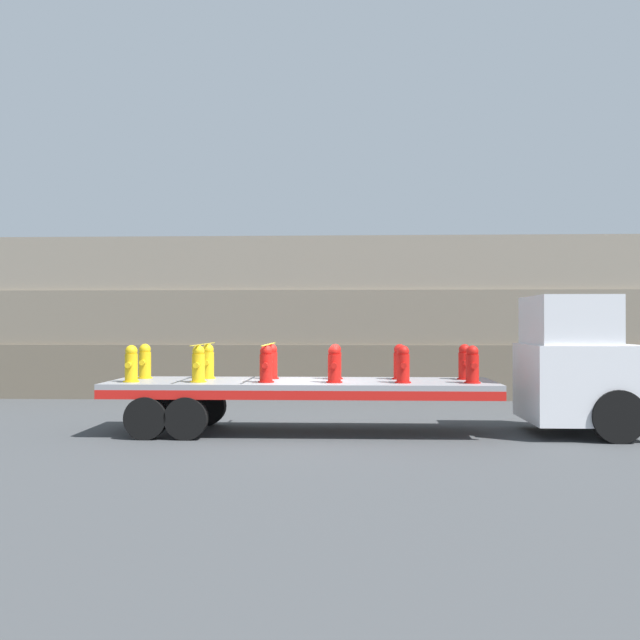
{
  "coord_description": "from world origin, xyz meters",
  "views": [
    {
      "loc": [
        1.12,
        -16.41,
        2.5
      ],
      "look_at": [
        0.42,
        0.0,
        2.6
      ],
      "focal_mm": 40.0,
      "sensor_mm": 36.0,
      "label": 1
    }
  ],
  "objects_px": {
    "flatbed_trailer": "(269,391)",
    "fire_hydrant_red_near_2": "(266,364)",
    "fire_hydrant_red_far_4": "(400,362)",
    "fire_hydrant_yellow_far_1": "(208,362)",
    "fire_hydrant_red_near_5": "(472,365)",
    "fire_hydrant_red_near_4": "(403,365)",
    "truck_cab": "(581,367)",
    "fire_hydrant_red_far_3": "(335,362)",
    "fire_hydrant_red_near_3": "(334,365)",
    "fire_hydrant_red_far_5": "(465,362)",
    "fire_hydrant_yellow_near_0": "(131,364)",
    "fire_hydrant_yellow_far_0": "(145,362)",
    "fire_hydrant_yellow_near_1": "(198,364)",
    "fire_hydrant_red_far_2": "(271,362)"
  },
  "relations": [
    {
      "from": "fire_hydrant_red_far_2",
      "to": "fire_hydrant_red_far_4",
      "type": "height_order",
      "value": "same"
    },
    {
      "from": "fire_hydrant_red_far_3",
      "to": "fire_hydrant_red_far_4",
      "type": "bearing_deg",
      "value": 0.0
    },
    {
      "from": "truck_cab",
      "to": "fire_hydrant_red_far_2",
      "type": "distance_m",
      "value": 7.14
    },
    {
      "from": "fire_hydrant_red_near_5",
      "to": "truck_cab",
      "type": "bearing_deg",
      "value": 11.88
    },
    {
      "from": "fire_hydrant_red_near_4",
      "to": "fire_hydrant_red_near_5",
      "type": "xyz_separation_m",
      "value": [
        1.53,
        0.0,
        0.0
      ]
    },
    {
      "from": "fire_hydrant_red_near_3",
      "to": "fire_hydrant_red_near_4",
      "type": "distance_m",
      "value": 1.53
    },
    {
      "from": "fire_hydrant_red_far_2",
      "to": "fire_hydrant_red_far_3",
      "type": "distance_m",
      "value": 1.53
    },
    {
      "from": "fire_hydrant_red_near_2",
      "to": "fire_hydrant_red_far_4",
      "type": "distance_m",
      "value": 3.24
    },
    {
      "from": "flatbed_trailer",
      "to": "fire_hydrant_yellow_near_1",
      "type": "xyz_separation_m",
      "value": [
        -1.53,
        -0.53,
        0.65
      ]
    },
    {
      "from": "flatbed_trailer",
      "to": "fire_hydrant_yellow_near_0",
      "type": "relative_size",
      "value": 10.59
    },
    {
      "from": "fire_hydrant_red_far_5",
      "to": "fire_hydrant_yellow_far_1",
      "type": "bearing_deg",
      "value": 180.0
    },
    {
      "from": "flatbed_trailer",
      "to": "fire_hydrant_red_far_3",
      "type": "bearing_deg",
      "value": 19.29
    },
    {
      "from": "fire_hydrant_red_near_2",
      "to": "fire_hydrant_red_far_3",
      "type": "bearing_deg",
      "value": 34.89
    },
    {
      "from": "fire_hydrant_yellow_near_0",
      "to": "fire_hydrant_red_near_5",
      "type": "relative_size",
      "value": 1.0
    },
    {
      "from": "fire_hydrant_red_near_4",
      "to": "truck_cab",
      "type": "bearing_deg",
      "value": 7.47
    },
    {
      "from": "fire_hydrant_red_far_2",
      "to": "fire_hydrant_yellow_near_0",
      "type": "bearing_deg",
      "value": -160.78
    },
    {
      "from": "flatbed_trailer",
      "to": "fire_hydrant_red_near_4",
      "type": "relative_size",
      "value": 10.59
    },
    {
      "from": "fire_hydrant_yellow_near_0",
      "to": "fire_hydrant_yellow_far_0",
      "type": "xyz_separation_m",
      "value": [
        0.0,
        1.07,
        0.0
      ]
    },
    {
      "from": "flatbed_trailer",
      "to": "truck_cab",
      "type": "bearing_deg",
      "value": 0.0
    },
    {
      "from": "fire_hydrant_yellow_near_0",
      "to": "fire_hydrant_yellow_near_1",
      "type": "distance_m",
      "value": 1.53
    },
    {
      "from": "fire_hydrant_red_near_2",
      "to": "fire_hydrant_red_far_3",
      "type": "xyz_separation_m",
      "value": [
        1.53,
        1.07,
        0.0
      ]
    },
    {
      "from": "fire_hydrant_red_near_2",
      "to": "fire_hydrant_red_far_4",
      "type": "height_order",
      "value": "same"
    },
    {
      "from": "fire_hydrant_yellow_near_1",
      "to": "fire_hydrant_red_far_5",
      "type": "relative_size",
      "value": 1.0
    },
    {
      "from": "fire_hydrant_red_near_2",
      "to": "fire_hydrant_red_near_3",
      "type": "bearing_deg",
      "value": 0.0
    },
    {
      "from": "flatbed_trailer",
      "to": "fire_hydrant_red_near_4",
      "type": "bearing_deg",
      "value": -9.91
    },
    {
      "from": "fire_hydrant_yellow_near_1",
      "to": "fire_hydrant_red_far_2",
      "type": "relative_size",
      "value": 1.0
    },
    {
      "from": "fire_hydrant_red_near_4",
      "to": "fire_hydrant_red_near_5",
      "type": "distance_m",
      "value": 1.53
    },
    {
      "from": "truck_cab",
      "to": "fire_hydrant_yellow_near_1",
      "type": "xyz_separation_m",
      "value": [
        -8.65,
        -0.53,
        0.06
      ]
    },
    {
      "from": "flatbed_trailer",
      "to": "fire_hydrant_red_near_5",
      "type": "bearing_deg",
      "value": -6.64
    },
    {
      "from": "fire_hydrant_red_far_2",
      "to": "fire_hydrant_red_near_4",
      "type": "distance_m",
      "value": 3.24
    },
    {
      "from": "fire_hydrant_yellow_near_1",
      "to": "fire_hydrant_yellow_far_1",
      "type": "bearing_deg",
      "value": 90.0
    },
    {
      "from": "fire_hydrant_red_near_4",
      "to": "fire_hydrant_yellow_near_0",
      "type": "bearing_deg",
      "value": 180.0
    },
    {
      "from": "fire_hydrant_red_far_3",
      "to": "fire_hydrant_red_far_4",
      "type": "distance_m",
      "value": 1.53
    },
    {
      "from": "flatbed_trailer",
      "to": "fire_hydrant_red_near_5",
      "type": "relative_size",
      "value": 10.59
    },
    {
      "from": "fire_hydrant_red_near_3",
      "to": "fire_hydrant_red_far_3",
      "type": "height_order",
      "value": "same"
    },
    {
      "from": "fire_hydrant_yellow_near_0",
      "to": "fire_hydrant_red_near_5",
      "type": "distance_m",
      "value": 7.64
    },
    {
      "from": "flatbed_trailer",
      "to": "fire_hydrant_red_near_2",
      "type": "xyz_separation_m",
      "value": [
        -0.01,
        -0.53,
        0.65
      ]
    },
    {
      "from": "fire_hydrant_red_near_2",
      "to": "fire_hydrant_red_near_3",
      "type": "distance_m",
      "value": 1.53
    },
    {
      "from": "fire_hydrant_yellow_far_1",
      "to": "fire_hydrant_red_far_2",
      "type": "height_order",
      "value": "same"
    },
    {
      "from": "fire_hydrant_red_near_2",
      "to": "fire_hydrant_red_near_5",
      "type": "bearing_deg",
      "value": 0.0
    },
    {
      "from": "fire_hydrant_red_near_4",
      "to": "fire_hydrant_red_near_2",
      "type": "bearing_deg",
      "value": 180.0
    },
    {
      "from": "fire_hydrant_yellow_far_1",
      "to": "fire_hydrant_red_near_4",
      "type": "xyz_separation_m",
      "value": [
        4.59,
        -1.07,
        0.0
      ]
    },
    {
      "from": "fire_hydrant_red_near_5",
      "to": "fire_hydrant_red_far_5",
      "type": "height_order",
      "value": "same"
    },
    {
      "from": "fire_hydrant_red_near_3",
      "to": "truck_cab",
      "type": "bearing_deg",
      "value": 5.44
    },
    {
      "from": "fire_hydrant_red_near_3",
      "to": "fire_hydrant_red_near_5",
      "type": "bearing_deg",
      "value": 0.0
    },
    {
      "from": "fire_hydrant_yellow_far_1",
      "to": "fire_hydrant_red_far_5",
      "type": "relative_size",
      "value": 1.0
    },
    {
      "from": "fire_hydrant_yellow_near_0",
      "to": "fire_hydrant_red_near_4",
      "type": "distance_m",
      "value": 6.12
    },
    {
      "from": "fire_hydrant_red_far_3",
      "to": "fire_hydrant_red_near_4",
      "type": "height_order",
      "value": "same"
    },
    {
      "from": "flatbed_trailer",
      "to": "fire_hydrant_yellow_far_1",
      "type": "relative_size",
      "value": 10.59
    },
    {
      "from": "fire_hydrant_yellow_far_1",
      "to": "fire_hydrant_red_near_5",
      "type": "relative_size",
      "value": 1.0
    }
  ]
}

